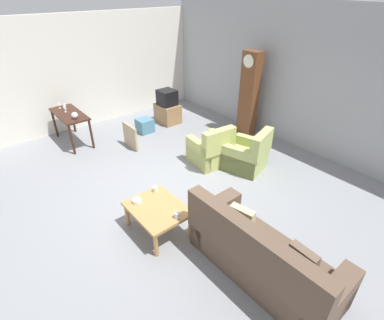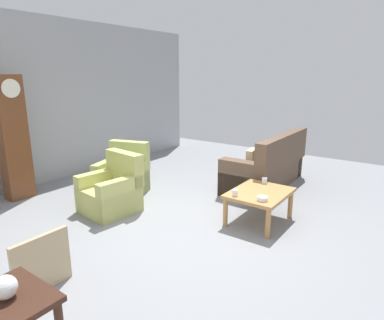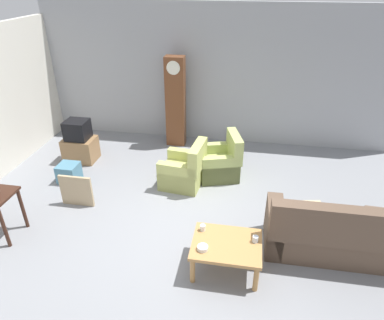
% 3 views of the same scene
% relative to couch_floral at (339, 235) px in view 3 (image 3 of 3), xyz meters
% --- Properties ---
extents(ground_plane, '(10.40, 10.40, 0.00)m').
position_rel_couch_floral_xyz_m(ground_plane, '(-2.22, 0.16, -0.35)').
color(ground_plane, gray).
extents(garage_door_wall, '(8.40, 0.16, 3.20)m').
position_rel_couch_floral_xyz_m(garage_door_wall, '(-2.22, 3.76, 1.25)').
color(garage_door_wall, '#9EA0A5').
rests_on(garage_door_wall, ground_plane).
extents(couch_floral, '(2.11, 0.90, 1.04)m').
position_rel_couch_floral_xyz_m(couch_floral, '(0.00, 0.00, 0.00)').
color(couch_floral, brown).
rests_on(couch_floral, ground_plane).
extents(armchair_olive_near, '(0.87, 0.84, 0.92)m').
position_rel_couch_floral_xyz_m(armchair_olive_near, '(-2.60, 1.49, -0.05)').
color(armchair_olive_near, '#B7BC66').
rests_on(armchair_olive_near, ground_plane).
extents(armchair_olive_far, '(0.97, 0.95, 0.92)m').
position_rel_couch_floral_xyz_m(armchair_olive_far, '(-1.94, 1.95, -0.05)').
color(armchair_olive_far, '#AEBC69').
rests_on(armchair_olive_far, ground_plane).
extents(coffee_table_wood, '(0.96, 0.76, 0.46)m').
position_rel_couch_floral_xyz_m(coffee_table_wood, '(-1.60, -0.57, 0.04)').
color(coffee_table_wood, '#B27F47').
rests_on(coffee_table_wood, ground_plane).
extents(grandfather_clock, '(0.44, 0.30, 2.12)m').
position_rel_couch_floral_xyz_m(grandfather_clock, '(-3.15, 3.28, 0.71)').
color(grandfather_clock, brown).
rests_on(grandfather_clock, ground_plane).
extents(tv_stand_cabinet, '(0.68, 0.52, 0.52)m').
position_rel_couch_floral_xyz_m(tv_stand_cabinet, '(-5.08, 2.10, -0.09)').
color(tv_stand_cabinet, '#997047').
rests_on(tv_stand_cabinet, ground_plane).
extents(tv_crt, '(0.48, 0.44, 0.42)m').
position_rel_couch_floral_xyz_m(tv_crt, '(-5.08, 2.10, 0.38)').
color(tv_crt, black).
rests_on(tv_crt, tv_stand_cabinet).
extents(framed_picture_leaning, '(0.60, 0.05, 0.59)m').
position_rel_couch_floral_xyz_m(framed_picture_leaning, '(-4.38, 0.49, -0.06)').
color(framed_picture_leaning, tan).
rests_on(framed_picture_leaning, ground_plane).
extents(storage_box_blue, '(0.39, 0.39, 0.37)m').
position_rel_couch_floral_xyz_m(storage_box_blue, '(-4.93, 1.23, -0.17)').
color(storage_box_blue, teal).
rests_on(storage_box_blue, ground_plane).
extents(cup_white_porcelain, '(0.08, 0.08, 0.09)m').
position_rel_couch_floral_xyz_m(cup_white_porcelain, '(-1.97, -0.36, 0.16)').
color(cup_white_porcelain, white).
rests_on(cup_white_porcelain, coffee_table_wood).
extents(cup_blue_rimmed, '(0.08, 0.08, 0.09)m').
position_rel_couch_floral_xyz_m(cup_blue_rimmed, '(-1.22, -0.47, 0.16)').
color(cup_blue_rimmed, silver).
rests_on(cup_blue_rimmed, coffee_table_wood).
extents(bowl_white_stacked, '(0.15, 0.15, 0.06)m').
position_rel_couch_floral_xyz_m(bowl_white_stacked, '(-1.91, -0.75, 0.14)').
color(bowl_white_stacked, white).
rests_on(bowl_white_stacked, coffee_table_wood).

